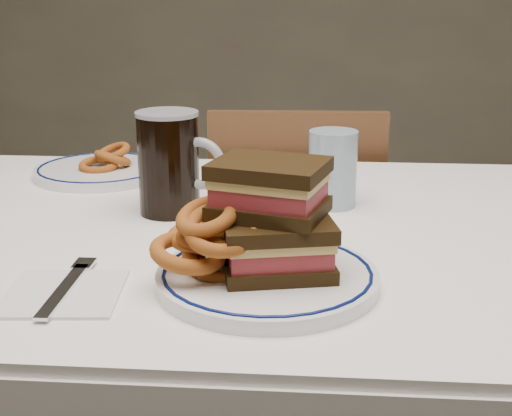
# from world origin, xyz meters

# --- Properties ---
(dining_table) EXTENTS (1.27, 0.87, 0.75)m
(dining_table) POSITION_xyz_m (0.00, 0.00, 0.64)
(dining_table) COLOR white
(dining_table) RESTS_ON floor
(chair_far) EXTENTS (0.40, 0.40, 0.84)m
(chair_far) POSITION_xyz_m (0.11, 0.60, 0.46)
(chair_far) COLOR #4B2F18
(chair_far) RESTS_ON floor
(main_plate) EXTENTS (0.27, 0.27, 0.02)m
(main_plate) POSITION_xyz_m (0.09, -0.22, 0.76)
(main_plate) COLOR white
(main_plate) RESTS_ON dining_table
(reuben_sandwich) EXTENTS (0.16, 0.15, 0.14)m
(reuben_sandwich) POSITION_xyz_m (0.10, -0.21, 0.84)
(reuben_sandwich) COLOR black
(reuben_sandwich) RESTS_ON main_plate
(onion_rings_main) EXTENTS (0.14, 0.14, 0.12)m
(onion_rings_main) POSITION_xyz_m (0.02, -0.23, 0.81)
(onion_rings_main) COLOR #6F300E
(onion_rings_main) RESTS_ON main_plate
(ketchup_ramekin) EXTENTS (0.06, 0.06, 0.03)m
(ketchup_ramekin) POSITION_xyz_m (0.05, -0.14, 0.79)
(ketchup_ramekin) COLOR white
(ketchup_ramekin) RESTS_ON main_plate
(beer_mug) EXTENTS (0.15, 0.10, 0.17)m
(beer_mug) POSITION_xyz_m (-0.08, 0.06, 0.83)
(beer_mug) COLOR black
(beer_mug) RESTS_ON dining_table
(water_glass) EXTENTS (0.08, 0.08, 0.13)m
(water_glass) POSITION_xyz_m (0.18, 0.12, 0.81)
(water_glass) COLOR #92ACBD
(water_glass) RESTS_ON dining_table
(far_plate) EXTENTS (0.25, 0.25, 0.02)m
(far_plate) POSITION_xyz_m (-0.26, 0.28, 0.76)
(far_plate) COLOR white
(far_plate) RESTS_ON dining_table
(onion_rings_far) EXTENTS (0.10, 0.10, 0.06)m
(onion_rings_far) POSITION_xyz_m (-0.25, 0.28, 0.78)
(onion_rings_far) COLOR #6F300E
(onion_rings_far) RESTS_ON far_plate
(napkin_fork) EXTENTS (0.15, 0.18, 0.01)m
(napkin_fork) POSITION_xyz_m (-0.15, -0.26, 0.75)
(napkin_fork) COLOR silver
(napkin_fork) RESTS_ON dining_table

